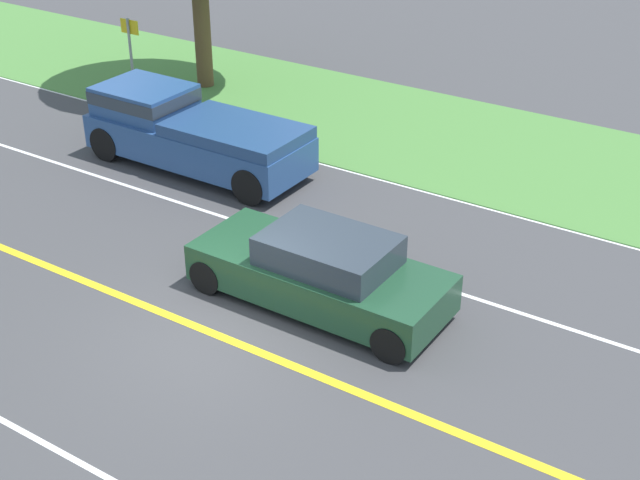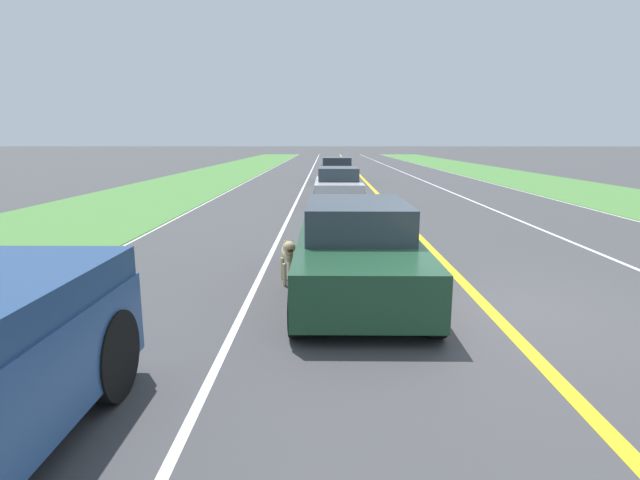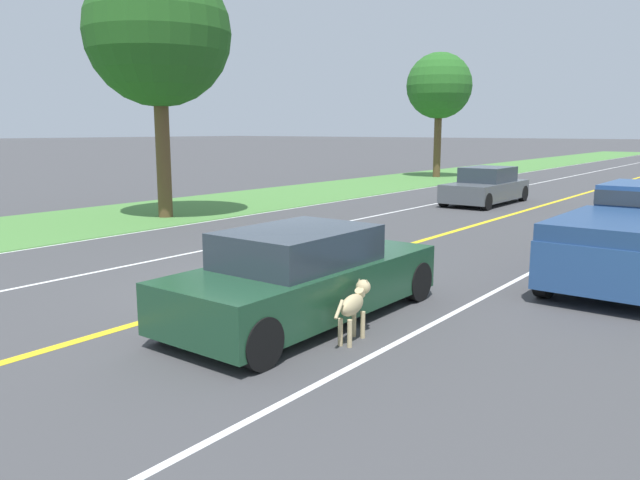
{
  "view_description": "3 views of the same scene",
  "coord_description": "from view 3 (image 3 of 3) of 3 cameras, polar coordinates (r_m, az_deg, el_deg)",
  "views": [
    {
      "loc": [
        -9.55,
        -8.35,
        8.88
      ],
      "look_at": [
        2.02,
        -0.78,
        1.18
      ],
      "focal_mm": 50.0,
      "sensor_mm": 36.0,
      "label": 1
    },
    {
      "loc": [
        2.33,
        6.85,
        2.37
      ],
      "look_at": [
        2.42,
        -0.66,
        0.87
      ],
      "focal_mm": 28.0,
      "sensor_mm": 36.0,
      "label": 2
    },
    {
      "loc": [
        7.56,
        -8.02,
        2.84
      ],
      "look_at": [
        1.86,
        -0.57,
        1.17
      ],
      "focal_mm": 35.0,
      "sensor_mm": 36.0,
      "label": 3
    }
  ],
  "objects": [
    {
      "name": "roadside_tree_left_far",
      "position": [
        38.39,
        10.85,
        13.63
      ],
      "size": [
        3.84,
        3.84,
        7.31
      ],
      "color": "brown",
      "rests_on": "ground"
    },
    {
      "name": "lane_dash_same_dir",
      "position": [
        9.42,
        10.18,
        -7.61
      ],
      "size": [
        0.1,
        160.0,
        0.01
      ],
      "primitive_type": "cube",
      "color": "white",
      "rests_on": "ground"
    },
    {
      "name": "oncoming_car",
      "position": [
        25.0,
        14.93,
        4.71
      ],
      "size": [
        1.86,
        4.51,
        1.42
      ],
      "rotation": [
        0.0,
        0.0,
        3.14
      ],
      "color": "#51565B",
      "rests_on": "ground"
    },
    {
      "name": "dog",
      "position": [
        8.49,
        3.17,
        -5.85
      ],
      "size": [
        0.33,
        1.06,
        0.81
      ],
      "rotation": [
        0.0,
        0.0,
        0.17
      ],
      "color": "#D1B784",
      "rests_on": "ground"
    },
    {
      "name": "lane_edge_line_left",
      "position": [
        16.86,
        -23.38,
        -0.45
      ],
      "size": [
        0.14,
        160.0,
        0.01
      ],
      "primitive_type": "cube",
      "color": "white",
      "rests_on": "ground"
    },
    {
      "name": "ground_plane",
      "position": [
        11.38,
        -5.72,
        -4.44
      ],
      "size": [
        400.0,
        400.0,
        0.0
      ],
      "primitive_type": "plane",
      "color": "#424244"
    },
    {
      "name": "centre_divider_line",
      "position": [
        11.38,
        -5.72,
        -4.42
      ],
      "size": [
        0.18,
        160.0,
        0.01
      ],
      "primitive_type": "cube",
      "color": "yellow",
      "rests_on": "ground"
    },
    {
      "name": "roadside_tree_left_near",
      "position": [
        21.01,
        -14.6,
        17.77
      ],
      "size": [
        4.54,
        4.54,
        8.07
      ],
      "color": "brown",
      "rests_on": "ground"
    },
    {
      "name": "lane_dash_oncoming",
      "position": [
        13.95,
        -16.29,
        -2.07
      ],
      "size": [
        0.1,
        160.0,
        0.01
      ],
      "primitive_type": "cube",
      "color": "white",
      "rests_on": "ground"
    },
    {
      "name": "pickup_truck",
      "position": [
        13.39,
        26.89,
        0.63
      ],
      "size": [
        2.01,
        5.55,
        1.74
      ],
      "color": "#284C84",
      "rests_on": "ground"
    },
    {
      "name": "ego_car",
      "position": [
        9.36,
        -1.46,
        -3.38
      ],
      "size": [
        1.89,
        4.72,
        1.41
      ],
      "color": "#1E472D",
      "rests_on": "ground"
    }
  ]
}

